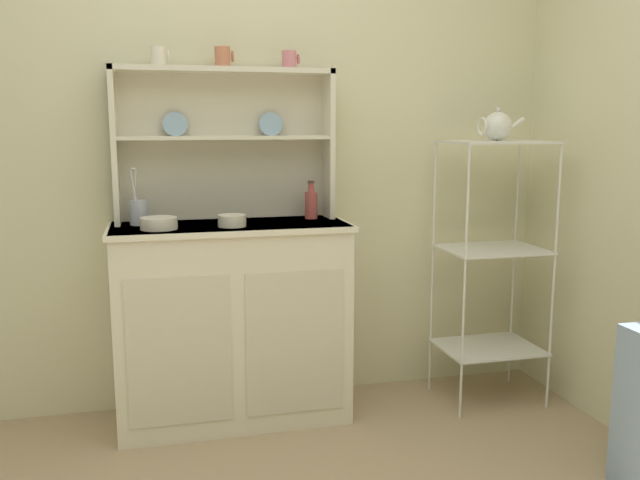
{
  "coord_description": "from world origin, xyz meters",
  "views": [
    {
      "loc": [
        -0.37,
        -1.62,
        1.35
      ],
      "look_at": [
        0.33,
        1.12,
        0.87
      ],
      "focal_mm": 37.97,
      "sensor_mm": 36.0,
      "label": 1
    }
  ],
  "objects_px": {
    "hutch_cabinet": "(232,321)",
    "jam_bottle": "(311,204)",
    "bowl_mixing_large": "(159,223)",
    "porcelain_teapot": "(497,126)",
    "cup_cream_0": "(159,56)",
    "hutch_shelf_unit": "(224,132)",
    "utensil_jar": "(139,212)",
    "bakers_rack": "(492,245)"
  },
  "relations": [
    {
      "from": "bowl_mixing_large",
      "to": "utensil_jar",
      "type": "height_order",
      "value": "utensil_jar"
    },
    {
      "from": "bakers_rack",
      "to": "bowl_mixing_large",
      "type": "distance_m",
      "value": 1.57
    },
    {
      "from": "jam_bottle",
      "to": "bowl_mixing_large",
      "type": "bearing_deg",
      "value": -167.18
    },
    {
      "from": "cup_cream_0",
      "to": "porcelain_teapot",
      "type": "xyz_separation_m",
      "value": [
        1.52,
        -0.21,
        -0.3
      ]
    },
    {
      "from": "bakers_rack",
      "to": "jam_bottle",
      "type": "relative_size",
      "value": 7.16
    },
    {
      "from": "utensil_jar",
      "to": "hutch_cabinet",
      "type": "bearing_deg",
      "value": -11.23
    },
    {
      "from": "bakers_rack",
      "to": "utensil_jar",
      "type": "relative_size",
      "value": 5.04
    },
    {
      "from": "bowl_mixing_large",
      "to": "jam_bottle",
      "type": "distance_m",
      "value": 0.72
    },
    {
      "from": "utensil_jar",
      "to": "porcelain_teapot",
      "type": "relative_size",
      "value": 1.13
    },
    {
      "from": "hutch_shelf_unit",
      "to": "cup_cream_0",
      "type": "bearing_deg",
      "value": -171.55
    },
    {
      "from": "cup_cream_0",
      "to": "bowl_mixing_large",
      "type": "distance_m",
      "value": 0.73
    },
    {
      "from": "cup_cream_0",
      "to": "hutch_shelf_unit",
      "type": "bearing_deg",
      "value": 8.45
    },
    {
      "from": "bakers_rack",
      "to": "utensil_jar",
      "type": "xyz_separation_m",
      "value": [
        -1.64,
        0.17,
        0.19
      ]
    },
    {
      "from": "hutch_cabinet",
      "to": "cup_cream_0",
      "type": "height_order",
      "value": "cup_cream_0"
    },
    {
      "from": "hutch_shelf_unit",
      "to": "cup_cream_0",
      "type": "relative_size",
      "value": 12.17
    },
    {
      "from": "cup_cream_0",
      "to": "jam_bottle",
      "type": "height_order",
      "value": "cup_cream_0"
    },
    {
      "from": "bowl_mixing_large",
      "to": "utensil_jar",
      "type": "bearing_deg",
      "value": 118.76
    },
    {
      "from": "bakers_rack",
      "to": "utensil_jar",
      "type": "bearing_deg",
      "value": 174.22
    },
    {
      "from": "cup_cream_0",
      "to": "bowl_mixing_large",
      "type": "relative_size",
      "value": 0.52
    },
    {
      "from": "hutch_shelf_unit",
      "to": "porcelain_teapot",
      "type": "height_order",
      "value": "hutch_shelf_unit"
    },
    {
      "from": "hutch_shelf_unit",
      "to": "bowl_mixing_large",
      "type": "xyz_separation_m",
      "value": [
        -0.31,
        -0.24,
        -0.38
      ]
    },
    {
      "from": "hutch_cabinet",
      "to": "hutch_shelf_unit",
      "type": "distance_m",
      "value": 0.86
    },
    {
      "from": "bakers_rack",
      "to": "bowl_mixing_large",
      "type": "xyz_separation_m",
      "value": [
        -1.56,
        0.01,
        0.16
      ]
    },
    {
      "from": "bakers_rack",
      "to": "porcelain_teapot",
      "type": "distance_m",
      "value": 0.56
    },
    {
      "from": "utensil_jar",
      "to": "porcelain_teapot",
      "type": "height_order",
      "value": "porcelain_teapot"
    },
    {
      "from": "jam_bottle",
      "to": "cup_cream_0",
      "type": "bearing_deg",
      "value": 176.93
    },
    {
      "from": "hutch_shelf_unit",
      "to": "bowl_mixing_large",
      "type": "bearing_deg",
      "value": -142.55
    },
    {
      "from": "porcelain_teapot",
      "to": "jam_bottle",
      "type": "bearing_deg",
      "value": 168.45
    },
    {
      "from": "bowl_mixing_large",
      "to": "porcelain_teapot",
      "type": "height_order",
      "value": "porcelain_teapot"
    },
    {
      "from": "cup_cream_0",
      "to": "utensil_jar",
      "type": "relative_size",
      "value": 0.32
    },
    {
      "from": "jam_bottle",
      "to": "hutch_cabinet",
      "type": "bearing_deg",
      "value": -167.58
    },
    {
      "from": "bowl_mixing_large",
      "to": "jam_bottle",
      "type": "bearing_deg",
      "value": 12.82
    },
    {
      "from": "jam_bottle",
      "to": "bakers_rack",
      "type": "bearing_deg",
      "value": -11.53
    },
    {
      "from": "hutch_shelf_unit",
      "to": "porcelain_teapot",
      "type": "distance_m",
      "value": 1.27
    },
    {
      "from": "hutch_cabinet",
      "to": "jam_bottle",
      "type": "height_order",
      "value": "jam_bottle"
    },
    {
      "from": "bakers_rack",
      "to": "hutch_shelf_unit",
      "type": "bearing_deg",
      "value": 168.58
    },
    {
      "from": "bowl_mixing_large",
      "to": "hutch_cabinet",
      "type": "bearing_deg",
      "value": 13.33
    },
    {
      "from": "hutch_cabinet",
      "to": "hutch_shelf_unit",
      "type": "xyz_separation_m",
      "value": [
        -0.0,
        0.16,
        0.85
      ]
    },
    {
      "from": "utensil_jar",
      "to": "jam_bottle",
      "type": "bearing_deg",
      "value": 0.61
    },
    {
      "from": "hutch_cabinet",
      "to": "porcelain_teapot",
      "type": "distance_m",
      "value": 1.52
    },
    {
      "from": "bowl_mixing_large",
      "to": "utensil_jar",
      "type": "distance_m",
      "value": 0.18
    },
    {
      "from": "bowl_mixing_large",
      "to": "hutch_shelf_unit",
      "type": "bearing_deg",
      "value": 37.45
    }
  ]
}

